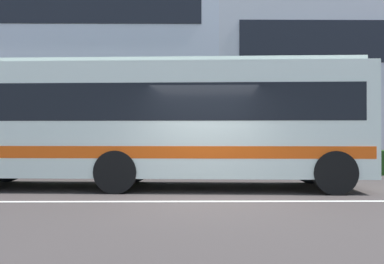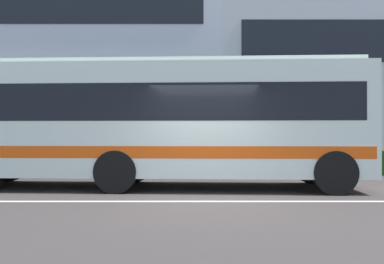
{
  "view_description": "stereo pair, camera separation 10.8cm",
  "coord_description": "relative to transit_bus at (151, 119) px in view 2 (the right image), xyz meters",
  "views": [
    {
      "loc": [
        -0.36,
        -8.44,
        1.36
      ],
      "look_at": [
        -0.25,
        2.08,
        1.43
      ],
      "focal_mm": 38.73,
      "sensor_mm": 36.0,
      "label": 1
    },
    {
      "loc": [
        -0.26,
        -8.44,
        1.36
      ],
      "look_at": [
        -0.25,
        2.08,
        1.43
      ],
      "focal_mm": 38.73,
      "sensor_mm": 36.0,
      "label": 2
    }
  ],
  "objects": [
    {
      "name": "ground_plane",
      "position": [
        1.32,
        -2.28,
        -1.76
      ],
      "size": [
        160.0,
        160.0,
        0.0
      ],
      "primitive_type": "plane",
      "color": "#403936"
    },
    {
      "name": "transit_bus",
      "position": [
        0.0,
        0.0,
        0.0
      ],
      "size": [
        10.85,
        3.06,
        3.2
      ],
      "color": "silver",
      "rests_on": "ground_plane"
    },
    {
      "name": "apartment_block_left",
      "position": [
        -7.81,
        13.94,
        5.01
      ],
      "size": [
        20.44,
        11.23,
        13.53
      ],
      "color": "silver",
      "rests_on": "ground_plane"
    },
    {
      "name": "hedge_row_far",
      "position": [
        -0.53,
        3.59,
        -1.35
      ],
      "size": [
        20.79,
        1.1,
        0.82
      ],
      "primitive_type": "cube",
      "color": "#1F4516",
      "rests_on": "ground_plane"
    },
    {
      "name": "lane_centre_line",
      "position": [
        1.32,
        -2.28,
        -1.76
      ],
      "size": [
        60.0,
        0.16,
        0.01
      ],
      "primitive_type": "cube",
      "color": "silver",
      "rests_on": "ground_plane"
    }
  ]
}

